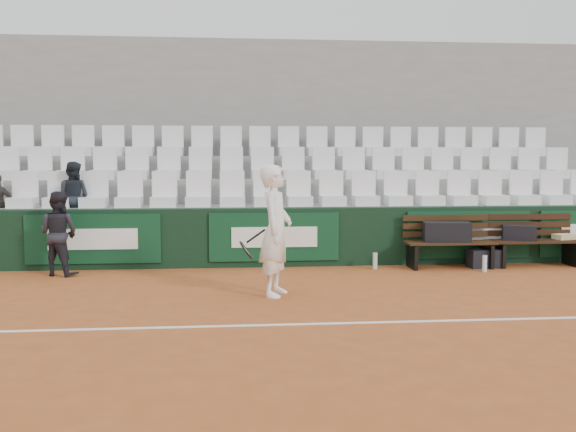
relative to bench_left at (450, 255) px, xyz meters
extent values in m
plane|color=#A55225|center=(-2.75, -3.50, -0.23)|extent=(80.00, 80.00, 0.00)
cube|color=white|center=(-2.75, -3.50, -0.22)|extent=(18.00, 0.06, 0.01)
cube|color=black|center=(-2.75, 0.50, 0.28)|extent=(18.00, 0.30, 1.00)
cube|color=#0C381E|center=(-5.95, 0.33, 0.30)|extent=(2.20, 0.04, 0.82)
cube|color=#0C381E|center=(-2.95, 0.33, 0.30)|extent=(2.20, 0.04, 0.82)
cube|color=#0C381E|center=(0.45, 0.33, 0.30)|extent=(2.20, 0.04, 0.82)
cube|color=gray|center=(-2.75, 1.13, 0.28)|extent=(18.00, 0.95, 1.00)
cube|color=gray|center=(-2.75, 2.08, 0.50)|extent=(18.00, 0.95, 1.45)
cube|color=gray|center=(-2.75, 3.03, 0.72)|extent=(18.00, 0.95, 1.90)
cube|color=gray|center=(-2.75, 3.65, 1.98)|extent=(18.00, 0.30, 4.40)
cube|color=white|center=(-2.75, 0.95, 1.09)|extent=(11.90, 0.44, 0.63)
cube|color=silver|center=(-2.75, 1.90, 1.54)|extent=(11.90, 0.44, 0.63)
cube|color=silver|center=(-2.75, 2.85, 1.99)|extent=(11.90, 0.44, 0.63)
cube|color=#331F0F|center=(0.00, 0.00, 0.00)|extent=(1.50, 0.56, 0.45)
cube|color=black|center=(1.53, 0.05, 0.00)|extent=(1.50, 0.56, 0.45)
cube|color=black|center=(-0.06, -0.01, 0.39)|extent=(0.81, 0.45, 0.33)
cube|color=black|center=(1.25, 0.08, 0.35)|extent=(0.59, 0.41, 0.25)
cube|color=#C4BD7E|center=(2.06, 0.10, 0.27)|extent=(0.38, 0.31, 0.09)
cube|color=black|center=(0.58, -0.02, -0.07)|extent=(0.53, 0.34, 0.31)
cylinder|color=silver|center=(-1.29, -0.01, -0.09)|extent=(0.08, 0.08, 0.28)
cylinder|color=silver|center=(0.44, -0.43, -0.09)|extent=(0.08, 0.08, 0.27)
imported|color=white|center=(-3.10, -1.93, 0.65)|extent=(0.60, 0.74, 1.76)
torus|color=black|center=(-3.50, -1.93, 0.40)|extent=(0.19, 0.30, 0.26)
cylinder|color=black|center=(-3.36, -1.93, 0.58)|extent=(0.26, 0.03, 0.20)
imported|color=black|center=(-6.39, -0.10, 0.44)|extent=(0.79, 0.71, 1.33)
imported|color=black|center=(-6.41, 1.00, 1.40)|extent=(0.69, 0.59, 1.24)
camera|label=1|loc=(-3.74, -10.42, 1.59)|focal=40.00mm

